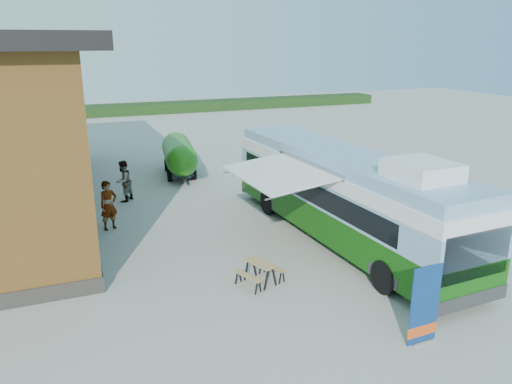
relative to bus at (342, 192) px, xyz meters
name	(u,v)px	position (x,y,z in m)	size (l,w,h in m)	color
ground	(297,258)	(-2.31, -0.99, -1.86)	(100.00, 100.00, 0.00)	#BCB7AD
hedge	(207,106)	(5.69, 37.01, -1.36)	(40.00, 3.00, 1.00)	#264419
bus	(342,192)	(0.00, 0.00, 0.00)	(3.30, 12.76, 3.89)	#155E0F
awning	(283,172)	(-2.38, 0.18, 0.97)	(2.94, 4.49, 0.53)	white
banner	(424,312)	(-1.67, -6.65, -1.00)	(0.91, 0.21, 2.09)	navy
picnic_table	(260,268)	(-4.21, -2.20, -1.33)	(1.54, 1.45, 0.70)	tan
person_a	(109,205)	(-8.01, 4.34, -0.86)	(0.73, 0.48, 2.00)	#999999
person_b	(123,181)	(-6.97, 7.84, -0.88)	(0.94, 0.74, 1.94)	#999999
slurry_tanker	(179,154)	(-3.44, 11.50, -0.65)	(2.22, 5.63, 2.09)	#267F17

